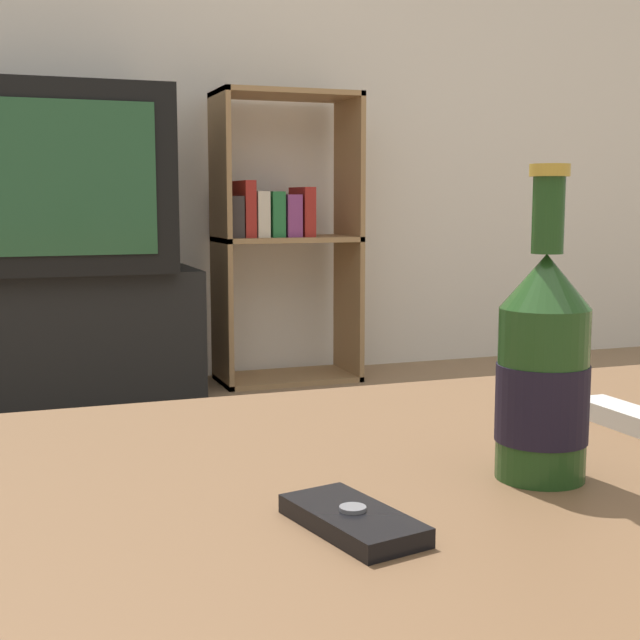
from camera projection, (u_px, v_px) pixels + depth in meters
The scene contains 7 objects.
back_wall at pixel (77, 49), 3.39m from camera, with size 8.00×0.05×2.60m.
coffee_table at pixel (449, 583), 0.69m from camera, with size 1.24×0.86×0.50m.
tv_stand at pixel (47, 337), 3.21m from camera, with size 1.08×0.43×0.48m.
television at pixel (41, 180), 3.13m from camera, with size 0.87×0.57×0.65m.
bookshelf at pixel (280, 231), 3.54m from camera, with size 0.56×0.30×1.15m.
beer_bottle at pixel (543, 371), 0.74m from camera, with size 0.08×0.08×0.26m.
cell_phone at pixel (353, 520), 0.63m from camera, with size 0.08×0.13×0.02m.
Camera 1 is at (-0.32, -0.58, 0.73)m, focal length 50.00 mm.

